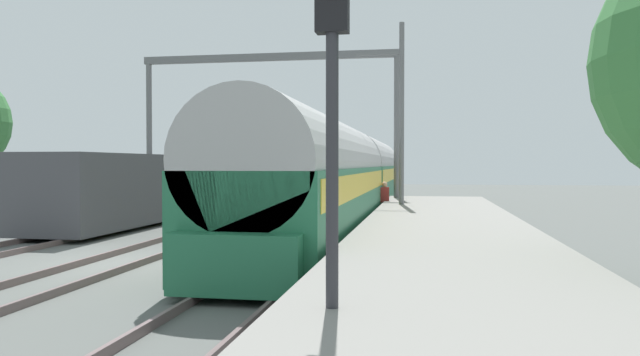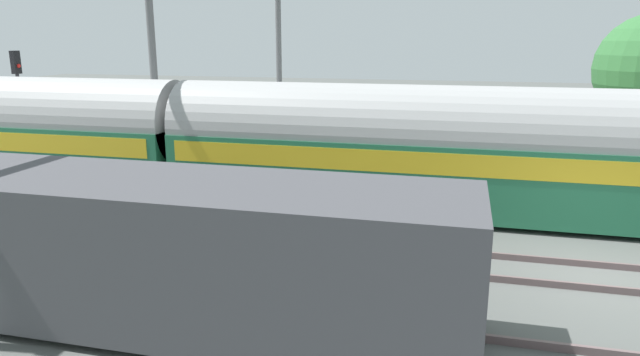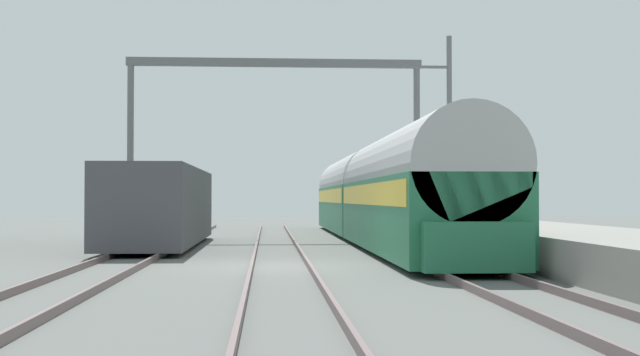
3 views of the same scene
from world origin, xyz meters
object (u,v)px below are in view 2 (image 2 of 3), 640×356
at_px(freight_car, 131,248).
at_px(person_crossing, 222,158).
at_px(catenary_gantry, 28,26).
at_px(passenger_train, 183,139).
at_px(railway_signal_far, 20,95).

height_order(freight_car, person_crossing, freight_car).
bearing_deg(freight_car, person_crossing, 14.07).
bearing_deg(person_crossing, catenary_gantry, 152.27).
relative_size(freight_car, person_crossing, 7.51).
distance_m(passenger_train, freight_car, 9.05).
bearing_deg(catenary_gantry, passenger_train, -26.33).
xyz_separation_m(person_crossing, catenary_gantry, (-5.83, 2.77, 4.63)).
bearing_deg(freight_car, passenger_train, 20.77).
bearing_deg(passenger_train, freight_car, -159.23).
xyz_separation_m(person_crossing, railway_signal_far, (0.31, 8.77, 2.08)).
xyz_separation_m(passenger_train, railway_signal_far, (1.92, 8.09, 1.13)).
bearing_deg(railway_signal_far, passenger_train, -103.34).
xyz_separation_m(freight_car, catenary_gantry, (4.22, 5.29, 4.19)).
relative_size(freight_car, catenary_gantry, 1.01).
height_order(person_crossing, catenary_gantry, catenary_gantry).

